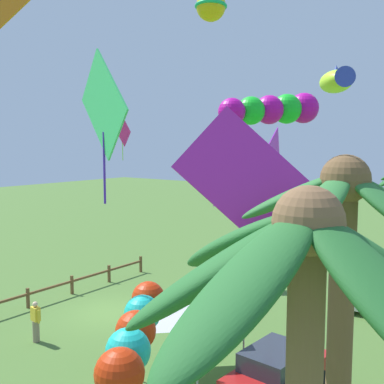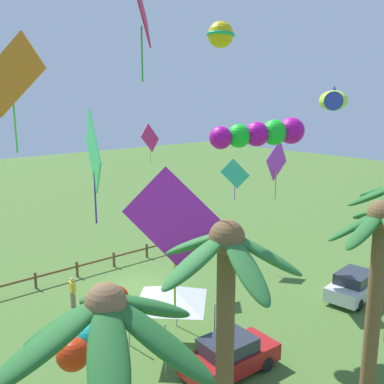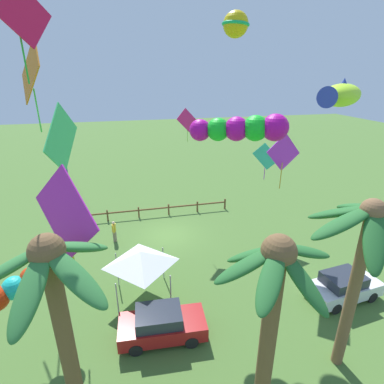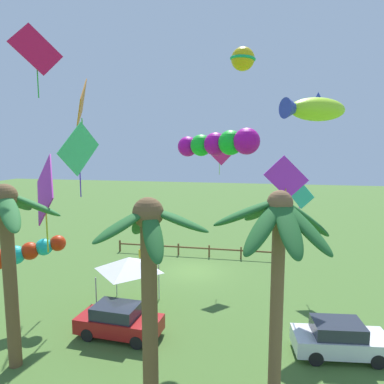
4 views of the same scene
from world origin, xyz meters
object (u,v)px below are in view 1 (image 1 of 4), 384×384
(spectator_0, at_px, (36,321))
(kite_diamond_9, at_px, (273,153))
(parked_car_1, at_px, (364,289))
(kite_diamond_1, at_px, (103,107))
(kite_diamond_8, at_px, (214,176))
(palm_tree_0, at_px, (301,322))
(kite_diamond_10, at_px, (242,177))
(kite_diamond_3, at_px, (122,130))
(palm_tree_1, at_px, (342,254))
(kite_fish_0, at_px, (337,81))
(kite_tube_4, at_px, (134,336))
(parked_car_0, at_px, (277,372))
(kite_ball_2, at_px, (211,6))
(festival_tent, at_px, (189,302))
(kite_tube_6, at_px, (274,110))

(spectator_0, relative_size, kite_diamond_9, 0.49)
(parked_car_1, relative_size, kite_diamond_9, 1.24)
(kite_diamond_1, xyz_separation_m, kite_diamond_8, (-12.28, -4.79, -2.78))
(palm_tree_0, xyz_separation_m, kite_diamond_10, (-4.33, -3.37, 1.22))
(kite_diamond_3, bearing_deg, kite_diamond_8, 162.58)
(palm_tree_1, relative_size, kite_fish_0, 2.34)
(kite_diamond_3, bearing_deg, kite_tube_4, 46.39)
(parked_car_0, bearing_deg, palm_tree_0, 27.79)
(kite_ball_2, xyz_separation_m, kite_diamond_3, (1.72, -3.88, -5.36))
(parked_car_1, relative_size, festival_tent, 1.42)
(festival_tent, bearing_deg, kite_ball_2, -151.07)
(spectator_0, bearing_deg, kite_diamond_8, 175.45)
(parked_car_1, xyz_separation_m, kite_tube_6, (5.46, -2.14, 8.18))
(parked_car_1, bearing_deg, spectator_0, -36.53)
(kite_fish_0, height_order, kite_diamond_1, kite_fish_0)
(parked_car_1, relative_size, kite_diamond_3, 1.77)
(festival_tent, bearing_deg, kite_tube_6, 175.30)
(parked_car_0, xyz_separation_m, kite_diamond_8, (-8.70, -8.30, 5.07))
(parked_car_0, height_order, kite_tube_4, kite_tube_4)
(spectator_0, relative_size, kite_tube_6, 0.38)
(palm_tree_1, xyz_separation_m, spectator_0, (-1.11, -12.08, -4.63))
(spectator_0, bearing_deg, kite_ball_2, 156.99)
(parked_car_0, relative_size, kite_fish_0, 1.26)
(palm_tree_1, xyz_separation_m, parked_car_1, (-13.00, -3.27, -4.69))
(kite_fish_0, bearing_deg, spectator_0, -35.68)
(parked_car_0, bearing_deg, kite_diamond_8, -136.35)
(spectator_0, distance_m, festival_tent, 6.65)
(palm_tree_0, relative_size, kite_tube_6, 1.71)
(palm_tree_0, relative_size, kite_diamond_9, 2.19)
(kite_diamond_1, bearing_deg, kite_tube_6, 172.68)
(parked_car_0, height_order, kite_diamond_8, kite_diamond_8)
(kite_fish_0, bearing_deg, parked_car_0, 10.31)
(palm_tree_1, bearing_deg, festival_tent, -114.28)
(palm_tree_0, xyz_separation_m, kite_ball_2, (-12.57, -9.99, 7.98))
(kite_fish_0, bearing_deg, kite_diamond_10, 10.21)
(kite_diamond_3, bearing_deg, parked_car_1, 123.45)
(palm_tree_1, xyz_separation_m, kite_diamond_10, (-0.13, -2.38, 1.40))
(festival_tent, distance_m, kite_ball_2, 12.94)
(parked_car_1, height_order, kite_diamond_3, kite_diamond_3)
(festival_tent, relative_size, kite_fish_0, 0.90)
(kite_diamond_1, height_order, kite_diamond_9, kite_diamond_1)
(kite_diamond_10, bearing_deg, kite_fish_0, -169.79)
(palm_tree_1, distance_m, kite_fish_0, 13.48)
(kite_tube_4, xyz_separation_m, kite_tube_6, (-9.58, -1.66, 5.44))
(palm_tree_1, distance_m, kite_diamond_9, 13.05)
(palm_tree_1, bearing_deg, kite_diamond_1, -86.81)
(spectator_0, xyz_separation_m, kite_fish_0, (-10.61, 7.61, 9.58))
(festival_tent, relative_size, kite_diamond_10, 0.64)
(kite_diamond_9, bearing_deg, kite_diamond_10, 23.81)
(kite_diamond_3, distance_m, kite_tube_4, 13.47)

